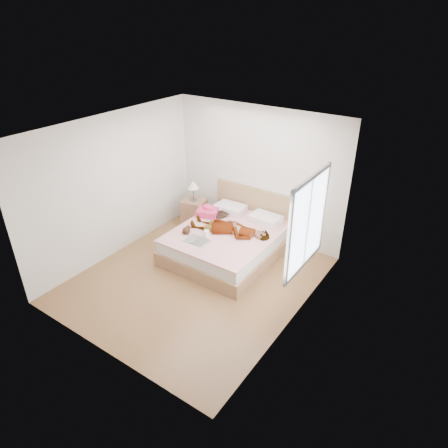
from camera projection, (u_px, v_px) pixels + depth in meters
name	position (u px, v px, depth m)	size (l,w,h in m)	color
ground	(196.00, 279.00, 6.87)	(4.00, 4.00, 0.00)	#54371A
woman	(231.00, 227.00, 7.25)	(0.56, 1.49, 0.21)	white
hair	(219.00, 213.00, 7.90)	(0.41, 0.51, 0.08)	black
phone	(221.00, 209.00, 7.76)	(0.04, 0.09, 0.01)	silver
room_shell	(308.00, 223.00, 5.49)	(4.00, 4.00, 4.00)	white
bed	(230.00, 240.00, 7.49)	(1.80, 2.08, 1.00)	brown
towel	(208.00, 211.00, 7.84)	(0.49, 0.44, 0.21)	#FF4584
magazine	(197.00, 240.00, 7.00)	(0.45, 0.30, 0.03)	white
coffee_mug	(207.00, 233.00, 7.14)	(0.13, 0.09, 0.11)	white
plush_toy	(187.00, 230.00, 7.22)	(0.18, 0.24, 0.12)	black
nightstand	(194.00, 210.00, 8.47)	(0.54, 0.50, 1.00)	brown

